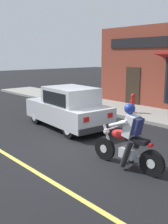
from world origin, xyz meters
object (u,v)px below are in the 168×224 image
Objects in this scene: motorcycle_with_rider at (128,141)px; fire_hydrant at (133,103)px; trash_bin at (82,96)px; car_hatchback at (68,108)px.

fire_hydrant is at bearing 36.34° from motorcycle_with_rider.
fire_hydrant is 0.90× the size of trash_bin.
trash_bin is at bearing 97.97° from fire_hydrant.
trash_bin is (3.05, 2.59, -0.13)m from car_hatchback.
car_hatchback is 4.01m from trash_bin.
motorcycle_with_rider is at bearing -143.66° from fire_hydrant.
trash_bin is at bearing 40.33° from car_hatchback.
motorcycle_with_rider is 5.83m from fire_hydrant.
fire_hydrant is 3.01m from trash_bin.
motorcycle_with_rider is 0.52× the size of car_hatchback.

